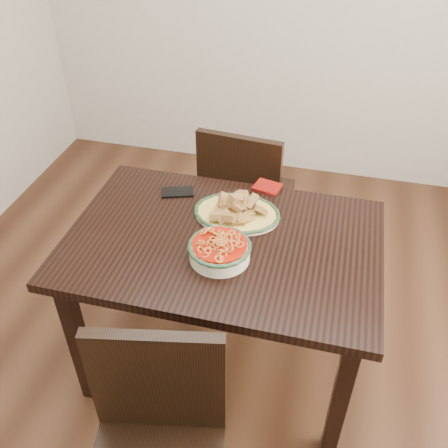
% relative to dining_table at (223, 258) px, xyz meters
% --- Properties ---
extents(floor, '(3.50, 3.50, 0.00)m').
position_rel_dining_table_xyz_m(floor, '(0.05, 0.05, -0.65)').
color(floor, '#351D11').
rests_on(floor, ground).
extents(dining_table, '(1.22, 0.81, 0.75)m').
position_rel_dining_table_xyz_m(dining_table, '(0.00, 0.00, 0.00)').
color(dining_table, black).
rests_on(dining_table, ground).
extents(chair_far, '(0.46, 0.46, 0.89)m').
position_rel_dining_table_xyz_m(chair_far, '(-0.06, 0.67, -0.15)').
color(chair_far, black).
rests_on(chair_far, ground).
extents(chair_near, '(0.49, 0.49, 0.89)m').
position_rel_dining_table_xyz_m(chair_near, '(-0.03, -0.72, -0.15)').
color(chair_near, black).
rests_on(chair_near, ground).
extents(fish_plate, '(0.35, 0.27, 0.11)m').
position_rel_dining_table_xyz_m(fish_plate, '(0.02, 0.16, 0.14)').
color(fish_plate, beige).
rests_on(fish_plate, dining_table).
extents(noodle_bowl, '(0.24, 0.24, 0.08)m').
position_rel_dining_table_xyz_m(noodle_bowl, '(0.01, -0.10, 0.14)').
color(noodle_bowl, white).
rests_on(noodle_bowl, dining_table).
extents(smartphone, '(0.16, 0.12, 0.01)m').
position_rel_dining_table_xyz_m(smartphone, '(-0.27, 0.25, 0.10)').
color(smartphone, black).
rests_on(smartphone, dining_table).
extents(napkin, '(0.13, 0.12, 0.01)m').
position_rel_dining_table_xyz_m(napkin, '(0.10, 0.39, 0.10)').
color(napkin, maroon).
rests_on(napkin, dining_table).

